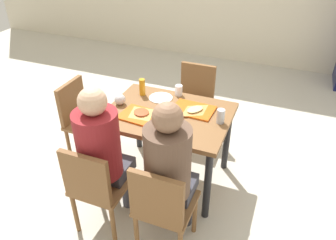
% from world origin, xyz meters
% --- Properties ---
extents(ground_plane, '(10.00, 10.00, 0.02)m').
position_xyz_m(ground_plane, '(0.00, 0.00, -0.01)').
color(ground_plane, beige).
extents(main_table, '(1.07, 0.80, 0.73)m').
position_xyz_m(main_table, '(0.00, 0.00, 0.63)').
color(main_table, brown).
rests_on(main_table, ground_plane).
extents(chair_near_left, '(0.40, 0.40, 0.83)m').
position_xyz_m(chair_near_left, '(-0.27, -0.78, 0.48)').
color(chair_near_left, brown).
rests_on(chair_near_left, ground_plane).
extents(chair_near_right, '(0.40, 0.40, 0.83)m').
position_xyz_m(chair_near_right, '(0.27, -0.78, 0.48)').
color(chair_near_right, brown).
rests_on(chair_near_right, ground_plane).
extents(chair_far_side, '(0.40, 0.40, 0.83)m').
position_xyz_m(chair_far_side, '(0.00, 0.78, 0.48)').
color(chair_far_side, brown).
rests_on(chair_far_side, ground_plane).
extents(chair_left_end, '(0.40, 0.40, 0.83)m').
position_xyz_m(chair_left_end, '(-0.92, 0.00, 0.48)').
color(chair_left_end, brown).
rests_on(chair_left_end, ground_plane).
extents(person_in_red, '(0.32, 0.42, 1.24)m').
position_xyz_m(person_in_red, '(-0.27, -0.64, 0.73)').
color(person_in_red, '#383842').
rests_on(person_in_red, ground_plane).
extents(person_in_brown_jacket, '(0.32, 0.42, 1.24)m').
position_xyz_m(person_in_brown_jacket, '(0.27, -0.64, 0.73)').
color(person_in_brown_jacket, '#383842').
rests_on(person_in_brown_jacket, ground_plane).
extents(tray_red_near, '(0.38, 0.29, 0.02)m').
position_xyz_m(tray_red_near, '(-0.19, -0.14, 0.74)').
color(tray_red_near, '#D85914').
rests_on(tray_red_near, main_table).
extents(tray_red_far, '(0.37, 0.27, 0.02)m').
position_xyz_m(tray_red_far, '(0.19, 0.12, 0.74)').
color(tray_red_far, '#D85914').
rests_on(tray_red_far, main_table).
extents(paper_plate_center, '(0.22, 0.22, 0.01)m').
position_xyz_m(paper_plate_center, '(-0.16, 0.22, 0.73)').
color(paper_plate_center, white).
rests_on(paper_plate_center, main_table).
extents(paper_plate_near_edge, '(0.22, 0.22, 0.01)m').
position_xyz_m(paper_plate_near_edge, '(0.16, -0.22, 0.73)').
color(paper_plate_near_edge, white).
rests_on(paper_plate_near_edge, main_table).
extents(pizza_slice_a, '(0.27, 0.26, 0.02)m').
position_xyz_m(pizza_slice_a, '(-0.20, -0.12, 0.75)').
color(pizza_slice_a, tan).
rests_on(pizza_slice_a, tray_red_near).
extents(pizza_slice_b, '(0.24, 0.27, 0.02)m').
position_xyz_m(pizza_slice_b, '(0.21, 0.10, 0.75)').
color(pizza_slice_b, '#C68C47').
rests_on(pizza_slice_b, tray_red_far).
extents(plastic_cup_a, '(0.07, 0.07, 0.10)m').
position_xyz_m(plastic_cup_a, '(-0.03, 0.34, 0.78)').
color(plastic_cup_a, white).
rests_on(plastic_cup_a, main_table).
extents(plastic_cup_b, '(0.07, 0.07, 0.10)m').
position_xyz_m(plastic_cup_b, '(0.03, -0.34, 0.78)').
color(plastic_cup_b, white).
rests_on(plastic_cup_b, main_table).
extents(soda_can, '(0.07, 0.07, 0.12)m').
position_xyz_m(soda_can, '(0.46, 0.02, 0.79)').
color(soda_can, '#B7BCC6').
rests_on(soda_can, main_table).
extents(condiment_bottle, '(0.06, 0.06, 0.16)m').
position_xyz_m(condiment_bottle, '(-0.35, 0.22, 0.81)').
color(condiment_bottle, orange).
rests_on(condiment_bottle, main_table).
extents(foil_bundle, '(0.10, 0.10, 0.10)m').
position_xyz_m(foil_bundle, '(-0.46, -0.02, 0.78)').
color(foil_bundle, silver).
rests_on(foil_bundle, main_table).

